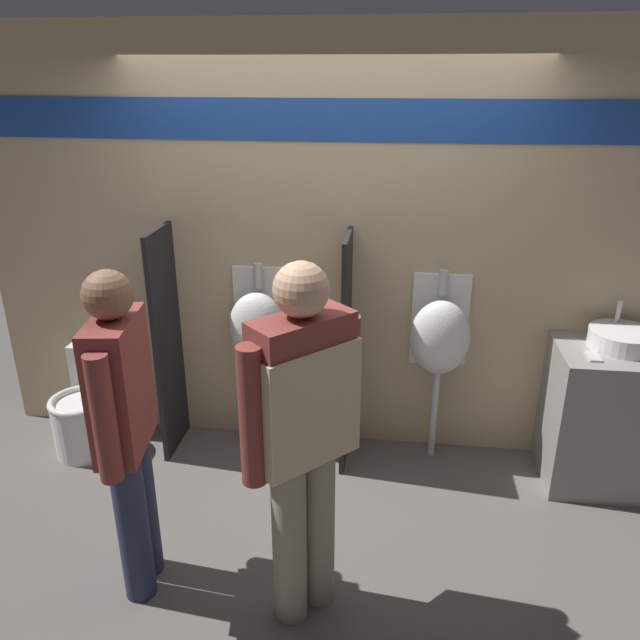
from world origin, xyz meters
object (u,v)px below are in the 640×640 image
at_px(urinal_far, 440,337).
at_px(toilet, 86,411).
at_px(cell_phone, 593,356).
at_px(sink_basin, 622,339).
at_px(urinal_near_counter, 258,328).
at_px(person_in_vest, 303,425).
at_px(person_with_lanyard, 125,425).

distance_m(urinal_far, toilet, 2.41).
height_order(urinal_far, toilet, urinal_far).
bearing_deg(urinal_far, cell_phone, -17.28).
relative_size(sink_basin, urinal_far, 0.30).
xyz_separation_m(cell_phone, urinal_near_counter, (-2.01, 0.26, -0.04)).
xyz_separation_m(person_in_vest, person_with_lanyard, (-0.83, 0.05, -0.09)).
bearing_deg(cell_phone, urinal_far, 162.72).
xyz_separation_m(cell_phone, person_in_vest, (-1.51, -1.12, 0.11)).
bearing_deg(person_with_lanyard, person_in_vest, -101.47).
xyz_separation_m(sink_basin, person_with_lanyard, (-2.54, -1.23, -0.03)).
relative_size(urinal_near_counter, toilet, 1.57).
xyz_separation_m(urinal_near_counter, urinal_far, (1.16, 0.00, 0.00)).
distance_m(urinal_far, person_in_vest, 1.54).
xyz_separation_m(sink_basin, person_in_vest, (-1.71, -1.28, 0.06)).
height_order(urinal_near_counter, toilet, urinal_near_counter).
xyz_separation_m(sink_basin, toilet, (-3.38, -0.10, -0.68)).
bearing_deg(cell_phone, person_in_vest, -143.47).
bearing_deg(urinal_far, urinal_near_counter, 180.00).
relative_size(urinal_far, toilet, 1.57).
distance_m(toilet, person_in_vest, 2.17).
bearing_deg(person_in_vest, urinal_far, 18.86).
height_order(cell_phone, toilet, cell_phone).
height_order(sink_basin, person_in_vest, person_in_vest).
bearing_deg(person_with_lanyard, cell_phone, -73.46).
height_order(urinal_near_counter, urinal_far, same).
bearing_deg(cell_phone, toilet, 178.91).
relative_size(sink_basin, person_with_lanyard, 0.23).
height_order(sink_basin, cell_phone, sink_basin).
relative_size(urinal_far, person_in_vest, 0.74).
xyz_separation_m(sink_basin, urinal_near_counter, (-2.21, 0.10, -0.09)).
xyz_separation_m(cell_phone, toilet, (-3.18, 0.06, -0.63)).
xyz_separation_m(urinal_far, person_with_lanyard, (-1.49, -1.33, 0.05)).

